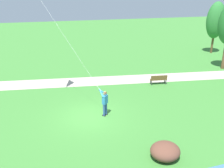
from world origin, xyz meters
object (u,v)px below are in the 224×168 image
(park_bench_near_walkway, at_px, (159,79))
(lakeside_shrub, at_px, (165,151))
(person_kite_flyer, at_px, (105,101))
(tree_behind_path, at_px, (216,20))

(park_bench_near_walkway, height_order, lakeside_shrub, park_bench_near_walkway)
(park_bench_near_walkway, relative_size, lakeside_shrub, 1.03)
(person_kite_flyer, bearing_deg, lakeside_shrub, 17.19)
(person_kite_flyer, bearing_deg, park_bench_near_walkway, 124.25)
(park_bench_near_walkway, bearing_deg, tree_behind_path, 125.01)
(person_kite_flyer, distance_m, lakeside_shrub, 5.53)
(park_bench_near_walkway, bearing_deg, lakeside_shrub, -25.82)
(person_kite_flyer, relative_size, lakeside_shrub, 1.21)
(tree_behind_path, bearing_deg, lakeside_shrub, -43.28)
(tree_behind_path, relative_size, lakeside_shrub, 4.49)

